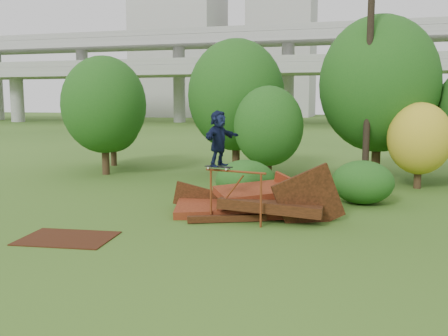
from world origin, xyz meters
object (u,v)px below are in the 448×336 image
(skater, at_px, (219,138))
(utility_pole, at_px, (369,62))
(scrap_pile, at_px, (253,203))
(flat_plate, at_px, (67,238))

(skater, bearing_deg, utility_pole, -9.53)
(scrap_pile, relative_size, utility_pole, 0.56)
(flat_plate, bearing_deg, skater, 41.06)
(skater, xyz_separation_m, flat_plate, (-3.27, -2.85, -2.47))
(scrap_pile, relative_size, flat_plate, 2.44)
(flat_plate, bearing_deg, utility_pole, 55.08)
(skater, height_order, flat_plate, skater)
(utility_pole, bearing_deg, scrap_pile, -116.83)
(flat_plate, distance_m, utility_pole, 13.88)
(scrap_pile, height_order, flat_plate, scrap_pile)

